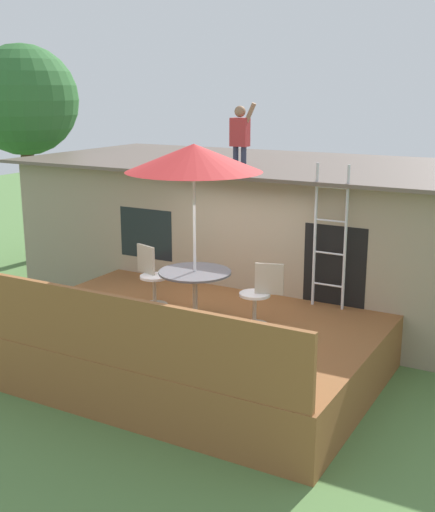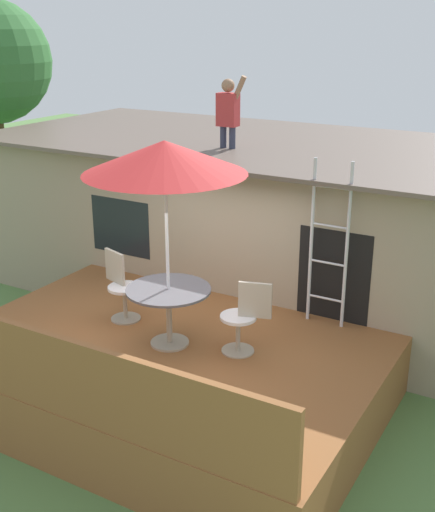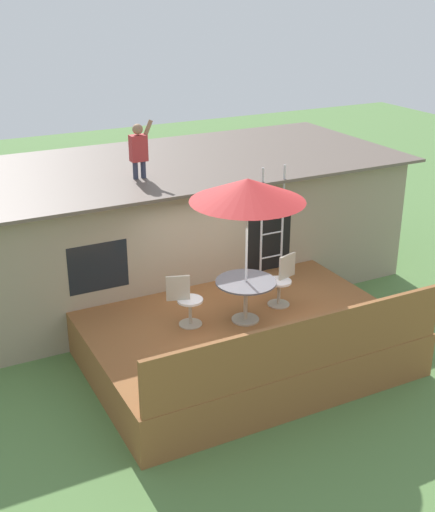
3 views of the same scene
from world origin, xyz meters
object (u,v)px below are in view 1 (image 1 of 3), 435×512
patio_umbrella (194,158)px  backyard_tree (24,102)px  patio_chair_right (260,295)px  step_ladder (330,237)px  patio_chair_left (151,276)px  patio_table (195,282)px  person_figure (240,131)px

patio_umbrella → backyard_tree: bearing=151.8°
patio_umbrella → patio_chair_right: size_ratio=2.76×
patio_umbrella → step_ladder: 2.45m
step_ladder → patio_chair_right: size_ratio=2.39×
patio_chair_left → backyard_tree: size_ratio=0.18×
patio_table → step_ladder: bearing=46.7°
patio_table → patio_umbrella: patio_umbrella is taller
patio_umbrella → person_figure: person_figure is taller
patio_table → step_ladder: 2.17m
person_figure → patio_chair_left: bearing=-95.1°
patio_table → patio_chair_right: patio_chair_right is taller
step_ladder → patio_chair_right: bearing=-113.4°
patio_chair_right → backyard_tree: size_ratio=0.18×
person_figure → patio_chair_left: 3.28m
patio_table → patio_chair_right: (0.90, 0.27, -0.13)m
patio_table → backyard_tree: bearing=151.8°
patio_table → patio_chair_left: bearing=162.1°
patio_chair_right → backyard_tree: bearing=-40.3°
patio_chair_left → backyard_tree: bearing=168.1°
patio_umbrella → patio_chair_left: 2.15m
step_ladder → patio_chair_left: step_ladder is taller
step_ladder → patio_chair_right: step_ladder is taller
patio_chair_left → patio_chair_right: same height
patio_umbrella → patio_chair_right: (0.90, 0.27, -1.89)m
patio_umbrella → person_figure: bearing=104.9°
step_ladder → person_figure: (-2.20, 1.31, 1.43)m
patio_table → backyard_tree: 8.05m
patio_chair_left → patio_umbrella: bearing=0.0°
step_ladder → patio_umbrella: bearing=-133.3°
patio_table → step_ladder: size_ratio=0.47×
step_ladder → backyard_tree: bearing=165.7°
patio_chair_right → patio_chair_left: bearing=-18.1°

